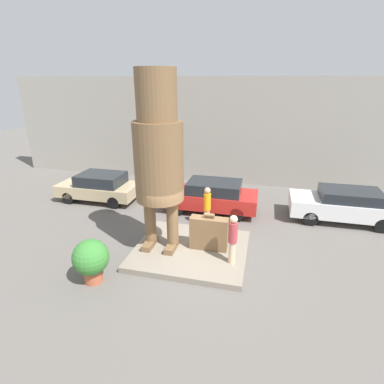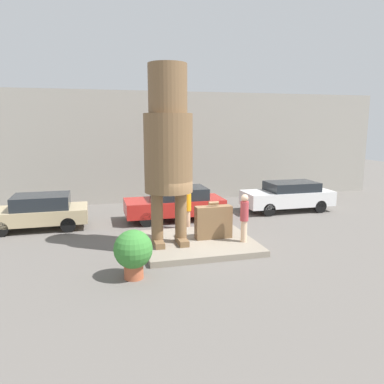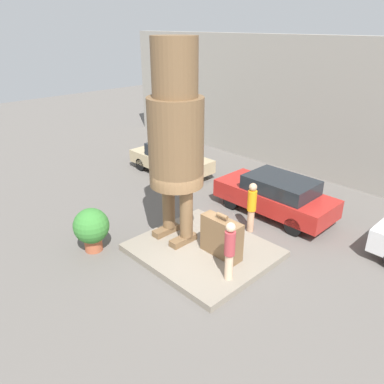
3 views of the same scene
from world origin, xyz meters
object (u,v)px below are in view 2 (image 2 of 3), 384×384
at_px(giant_suitcase, 213,222).
at_px(planter_pot, 133,251).
at_px(parked_car_red, 175,203).
at_px(statue_figure, 168,142).
at_px(tourist, 244,216).
at_px(parked_car_tan, 39,211).
at_px(worker_hivis, 187,206).
at_px(parked_car_white, 288,195).

relative_size(giant_suitcase, planter_pot, 0.97).
xyz_separation_m(parked_car_red, planter_pot, (-2.62, -6.27, 0.01)).
distance_m(statue_figure, planter_pot, 4.07).
xyz_separation_m(giant_suitcase, tourist, (0.93, -0.73, 0.35)).
bearing_deg(giant_suitcase, planter_pot, -142.34).
bearing_deg(tourist, parked_car_tan, 149.02).
height_order(statue_figure, worker_hivis, statue_figure).
relative_size(parked_car_tan, planter_pot, 2.87).
bearing_deg(worker_hivis, statue_figure, -118.57).
xyz_separation_m(parked_car_tan, planter_pot, (3.36, -6.30, 0.05)).
xyz_separation_m(tourist, planter_pot, (-4.18, -1.78, -0.34)).
height_order(giant_suitcase, tourist, tourist).
bearing_deg(parked_car_tan, parked_car_red, 179.71).
bearing_deg(planter_pot, parked_car_white, 37.54).
relative_size(tourist, parked_car_tan, 0.42).
bearing_deg(planter_pot, giant_suitcase, 37.66).
bearing_deg(parked_car_red, planter_pot, 67.34).
distance_m(giant_suitcase, worker_hivis, 2.14).
relative_size(giant_suitcase, tourist, 0.80).
bearing_deg(worker_hivis, parked_car_white, 19.30).
xyz_separation_m(parked_car_white, planter_pot, (-8.64, -6.64, 0.02)).
height_order(parked_car_white, planter_pot, parked_car_white).
xyz_separation_m(planter_pot, worker_hivis, (2.77, 4.59, 0.17)).
distance_m(parked_car_white, planter_pot, 10.90).
distance_m(giant_suitcase, parked_car_red, 3.82).
bearing_deg(giant_suitcase, tourist, -38.05).
height_order(tourist, parked_car_white, tourist).
distance_m(statue_figure, giant_suitcase, 3.48).
bearing_deg(planter_pot, parked_car_tan, 118.02).
bearing_deg(parked_car_tan, worker_hivis, 164.34).
relative_size(tourist, parked_car_white, 0.38).
bearing_deg(parked_car_white, tourist, 47.45).
xyz_separation_m(statue_figure, giant_suitcase, (1.73, 0.23, -3.01)).
relative_size(statue_figure, planter_pot, 4.28).
bearing_deg(statue_figure, worker_hivis, 61.43).
distance_m(tourist, parked_car_tan, 8.80).
distance_m(tourist, parked_car_white, 6.61).
bearing_deg(giant_suitcase, statue_figure, -172.55).
bearing_deg(worker_hivis, tourist, -63.37).
distance_m(giant_suitcase, tourist, 1.23).
distance_m(parked_car_white, worker_hivis, 6.22).
height_order(parked_car_tan, parked_car_white, parked_car_white).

